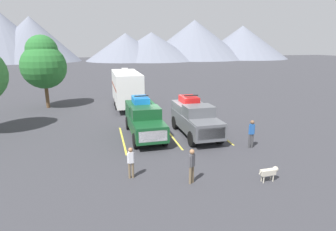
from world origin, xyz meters
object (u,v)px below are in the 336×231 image
object	(u,v)px
person_c	(131,161)
dog	(270,172)
camper_trailer_a	(127,87)
person_a	(252,132)
pickup_truck_a	(144,118)
pickup_truck_b	(195,117)
person_b	(192,164)

from	to	relation	value
person_c	dog	bearing A→B (deg)	-16.56
camper_trailer_a	person_a	distance (m)	14.59
pickup_truck_a	camper_trailer_a	bearing A→B (deg)	91.69
camper_trailer_a	person_a	bearing A→B (deg)	-64.63
pickup_truck_b	person_a	distance (m)	4.09
pickup_truck_a	dog	distance (m)	9.18
person_b	pickup_truck_b	bearing A→B (deg)	69.85
pickup_truck_b	dog	bearing A→B (deg)	-80.92
person_a	dog	size ratio (longest dim) A/B	1.73
dog	person_c	bearing A→B (deg)	163.44
person_a	person_c	distance (m)	7.85
person_a	person_b	distance (m)	5.95
pickup_truck_a	pickup_truck_b	xyz separation A→B (m)	(3.45, -0.66, 0.01)
pickup_truck_b	camper_trailer_a	bearing A→B (deg)	110.53
pickup_truck_a	dog	world-z (taller)	pickup_truck_a
camper_trailer_a	dog	distance (m)	17.92
pickup_truck_a	person_a	world-z (taller)	pickup_truck_a
dog	pickup_truck_a	bearing A→B (deg)	120.22
pickup_truck_a	camper_trailer_a	world-z (taller)	camper_trailer_a
person_b	person_c	bearing A→B (deg)	156.21
pickup_truck_b	person_c	world-z (taller)	pickup_truck_b
person_c	pickup_truck_b	bearing A→B (deg)	47.18
pickup_truck_b	person_a	size ratio (longest dim) A/B	3.21
dog	person_a	bearing A→B (deg)	71.38
pickup_truck_b	camper_trailer_a	world-z (taller)	camper_trailer_a
person_a	person_c	size ratio (longest dim) A/B	1.14
person_a	person_b	xyz separation A→B (m)	(-4.93, -3.34, -0.06)
camper_trailer_a	dog	size ratio (longest dim) A/B	8.41
person_a	person_b	bearing A→B (deg)	-145.83
person_a	person_b	world-z (taller)	person_a
camper_trailer_a	person_b	size ratio (longest dim) A/B	5.15
person_a	person_b	size ratio (longest dim) A/B	1.06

